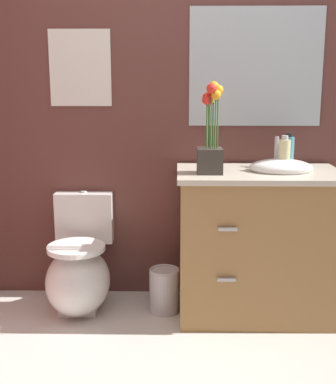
% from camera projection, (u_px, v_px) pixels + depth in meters
% --- Properties ---
extents(wall_back, '(4.42, 0.05, 2.50)m').
position_uv_depth(wall_back, '(238.00, 101.00, 3.19)').
color(wall_back, brown).
rests_on(wall_back, ground_plane).
extents(toilet, '(0.38, 0.59, 0.69)m').
position_uv_depth(toilet, '(79.00, 272.00, 3.14)').
color(toilet, white).
rests_on(toilet, ground_plane).
extents(vanity_cabinet, '(0.94, 0.56, 1.05)m').
position_uv_depth(vanity_cabinet, '(257.00, 242.00, 3.05)').
color(vanity_cabinet, '#9E7242').
rests_on(vanity_cabinet, ground_plane).
extents(flower_vase, '(0.14, 0.14, 0.50)m').
position_uv_depth(flower_vase, '(210.00, 140.00, 2.85)').
color(flower_vase, '#38332D').
rests_on(flower_vase, vanity_cabinet).
extents(soap_bottle, '(0.06, 0.06, 0.21)m').
position_uv_depth(soap_bottle, '(288.00, 152.00, 3.05)').
color(soap_bottle, teal).
rests_on(soap_bottle, vanity_cabinet).
extents(lotion_bottle, '(0.07, 0.07, 0.20)m').
position_uv_depth(lotion_bottle, '(284.00, 155.00, 2.95)').
color(lotion_bottle, beige).
rests_on(lotion_bottle, vanity_cabinet).
extents(trash_bin, '(0.18, 0.18, 0.27)m').
position_uv_depth(trash_bin, '(164.00, 290.00, 3.13)').
color(trash_bin, '#B7B7BC').
rests_on(trash_bin, ground_plane).
extents(wall_poster, '(0.37, 0.01, 0.45)m').
position_uv_depth(wall_poster, '(80.00, 68.00, 3.14)').
color(wall_poster, silver).
extents(wall_mirror, '(0.80, 0.01, 0.70)m').
position_uv_depth(wall_mirror, '(256.00, 67.00, 3.12)').
color(wall_mirror, '#B2BCC6').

